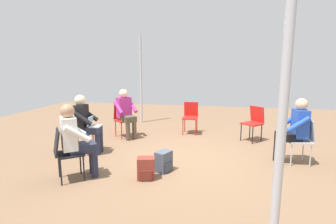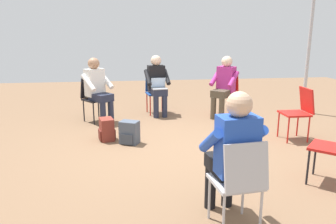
{
  "view_description": "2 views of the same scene",
  "coord_description": "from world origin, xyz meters",
  "px_view_note": "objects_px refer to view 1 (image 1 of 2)",
  "views": [
    {
      "loc": [
        0.72,
        -4.92,
        1.83
      ],
      "look_at": [
        -0.32,
        0.18,
        0.9
      ],
      "focal_mm": 28.0,
      "sensor_mm": 36.0,
      "label": 1
    },
    {
      "loc": [
        4.71,
        -0.72,
        1.71
      ],
      "look_at": [
        0.19,
        -0.12,
        0.59
      ],
      "focal_mm": 35.0,
      "sensor_mm": 36.0,
      "label": 2
    }
  ],
  "objects_px": {
    "chair_north": "(191,115)",
    "backpack_by_empty_chair": "(164,162)",
    "chair_east": "(303,138)",
    "person_in_blue": "(294,127)",
    "chair_southwest": "(65,151)",
    "chair_west": "(78,130)",
    "chair_northeast": "(254,121)",
    "person_in_white": "(75,137)",
    "person_with_laptop": "(86,121)",
    "person_in_magenta": "(126,111)",
    "chair_northwest": "(123,118)",
    "backpack_near_laptop_user": "(146,170)"
  },
  "relations": [
    {
      "from": "chair_southwest",
      "to": "person_with_laptop",
      "type": "bearing_deg",
      "value": 155.94
    },
    {
      "from": "chair_north",
      "to": "chair_west",
      "type": "bearing_deg",
      "value": 45.16
    },
    {
      "from": "chair_north",
      "to": "person_with_laptop",
      "type": "bearing_deg",
      "value": 47.23
    },
    {
      "from": "person_in_magenta",
      "to": "chair_north",
      "type": "bearing_deg",
      "value": 158.23
    },
    {
      "from": "person_in_blue",
      "to": "backpack_near_laptop_user",
      "type": "bearing_deg",
      "value": 110.36
    },
    {
      "from": "person_in_blue",
      "to": "person_in_magenta",
      "type": "relative_size",
      "value": 1.0
    },
    {
      "from": "chair_east",
      "to": "chair_northeast",
      "type": "height_order",
      "value": "same"
    },
    {
      "from": "chair_north",
      "to": "person_in_magenta",
      "type": "distance_m",
      "value": 1.75
    },
    {
      "from": "chair_north",
      "to": "person_in_white",
      "type": "xyz_separation_m",
      "value": [
        -1.48,
        -3.27,
        0.2
      ]
    },
    {
      "from": "chair_west",
      "to": "chair_northeast",
      "type": "height_order",
      "value": "same"
    },
    {
      "from": "chair_northeast",
      "to": "backpack_near_laptop_user",
      "type": "relative_size",
      "value": 2.36
    },
    {
      "from": "chair_west",
      "to": "person_in_white",
      "type": "bearing_deg",
      "value": 20.86
    },
    {
      "from": "chair_northeast",
      "to": "chair_west",
      "type": "bearing_deg",
      "value": 67.86
    },
    {
      "from": "chair_southwest",
      "to": "backpack_by_empty_chair",
      "type": "distance_m",
      "value": 1.64
    },
    {
      "from": "chair_west",
      "to": "chair_east",
      "type": "height_order",
      "value": "same"
    },
    {
      "from": "chair_north",
      "to": "backpack_by_empty_chair",
      "type": "xyz_separation_m",
      "value": [
        -0.15,
        -2.71,
        -0.34
      ]
    },
    {
      "from": "chair_southwest",
      "to": "backpack_by_empty_chair",
      "type": "height_order",
      "value": "chair_southwest"
    },
    {
      "from": "chair_east",
      "to": "person_in_white",
      "type": "distance_m",
      "value": 4.07
    },
    {
      "from": "person_in_magenta",
      "to": "backpack_by_empty_chair",
      "type": "xyz_separation_m",
      "value": [
        1.41,
        -1.94,
        -0.54
      ]
    },
    {
      "from": "chair_north",
      "to": "chair_southwest",
      "type": "height_order",
      "value": "same"
    },
    {
      "from": "chair_northeast",
      "to": "backpack_by_empty_chair",
      "type": "bearing_deg",
      "value": 95.88
    },
    {
      "from": "person_in_blue",
      "to": "chair_northeast",
      "type": "bearing_deg",
      "value": 15.73
    },
    {
      "from": "chair_northeast",
      "to": "chair_east",
      "type": "bearing_deg",
      "value": 160.76
    },
    {
      "from": "chair_east",
      "to": "person_with_laptop",
      "type": "xyz_separation_m",
      "value": [
        -4.26,
        -0.28,
        0.2
      ]
    },
    {
      "from": "chair_east",
      "to": "backpack_by_empty_chair",
      "type": "xyz_separation_m",
      "value": [
        -2.47,
        -0.89,
        -0.34
      ]
    },
    {
      "from": "chair_east",
      "to": "person_in_blue",
      "type": "relative_size",
      "value": 0.69
    },
    {
      "from": "chair_northwest",
      "to": "chair_northeast",
      "type": "bearing_deg",
      "value": 136.08
    },
    {
      "from": "chair_northeast",
      "to": "person_with_laptop",
      "type": "bearing_deg",
      "value": 68.58
    },
    {
      "from": "chair_north",
      "to": "chair_southwest",
      "type": "xyz_separation_m",
      "value": [
        -1.61,
        -3.38,
        0.0
      ]
    },
    {
      "from": "chair_northeast",
      "to": "person_in_blue",
      "type": "xyz_separation_m",
      "value": [
        0.56,
        -1.41,
        0.2
      ]
    },
    {
      "from": "chair_west",
      "to": "backpack_by_empty_chair",
      "type": "height_order",
      "value": "chair_west"
    },
    {
      "from": "person_in_blue",
      "to": "chair_west",
      "type": "bearing_deg",
      "value": 87.97
    },
    {
      "from": "chair_west",
      "to": "person_in_magenta",
      "type": "relative_size",
      "value": 0.69
    },
    {
      "from": "chair_northwest",
      "to": "person_with_laptop",
      "type": "bearing_deg",
      "value": 31.78
    },
    {
      "from": "chair_north",
      "to": "backpack_near_laptop_user",
      "type": "height_order",
      "value": "chair_north"
    },
    {
      "from": "backpack_near_laptop_user",
      "to": "backpack_by_empty_chair",
      "type": "height_order",
      "value": "same"
    },
    {
      "from": "chair_southwest",
      "to": "chair_northeast",
      "type": "bearing_deg",
      "value": 94.11
    },
    {
      "from": "chair_northwest",
      "to": "chair_north",
      "type": "relative_size",
      "value": 1.0
    },
    {
      "from": "chair_southwest",
      "to": "chair_northeast",
      "type": "relative_size",
      "value": 1.0
    },
    {
      "from": "chair_northwest",
      "to": "person_in_white",
      "type": "height_order",
      "value": "person_in_white"
    },
    {
      "from": "chair_northeast",
      "to": "person_in_magenta",
      "type": "height_order",
      "value": "person_in_magenta"
    },
    {
      "from": "chair_east",
      "to": "person_in_white",
      "type": "xyz_separation_m",
      "value": [
        -3.8,
        -1.46,
        0.2
      ]
    },
    {
      "from": "person_in_blue",
      "to": "chair_southwest",
      "type": "bearing_deg",
      "value": 106.51
    },
    {
      "from": "person_in_magenta",
      "to": "backpack_by_empty_chair",
      "type": "height_order",
      "value": "person_in_magenta"
    },
    {
      "from": "chair_southwest",
      "to": "person_in_magenta",
      "type": "height_order",
      "value": "person_in_magenta"
    },
    {
      "from": "chair_northeast",
      "to": "backpack_by_empty_chair",
      "type": "height_order",
      "value": "chair_northeast"
    },
    {
      "from": "chair_southwest",
      "to": "chair_west",
      "type": "bearing_deg",
      "value": 163.08
    },
    {
      "from": "chair_north",
      "to": "chair_northeast",
      "type": "xyz_separation_m",
      "value": [
        1.6,
        -0.42,
        0.0
      ]
    },
    {
      "from": "backpack_by_empty_chair",
      "to": "chair_east",
      "type": "bearing_deg",
      "value": 19.88
    },
    {
      "from": "chair_north",
      "to": "backpack_by_empty_chair",
      "type": "distance_m",
      "value": 2.73
    }
  ]
}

